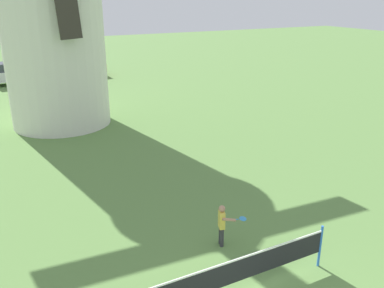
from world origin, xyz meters
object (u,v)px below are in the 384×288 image
(tennis_net, at_px, (236,271))
(player_far, at_px, (223,223))
(parked_car_red, at_px, (79,67))
(parked_car_silver, at_px, (10,73))

(tennis_net, distance_m, player_far, 2.00)
(player_far, relative_size, parked_car_red, 0.29)
(parked_car_silver, bearing_deg, parked_car_red, 3.18)
(parked_car_silver, bearing_deg, player_far, -83.15)
(parked_car_red, bearing_deg, player_far, -94.82)
(tennis_net, height_order, player_far, player_far)
(player_far, xyz_separation_m, parked_car_silver, (-2.93, 24.41, 0.15))
(tennis_net, relative_size, player_far, 4.21)
(player_far, bearing_deg, tennis_net, -113.64)
(parked_car_silver, relative_size, parked_car_red, 1.13)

